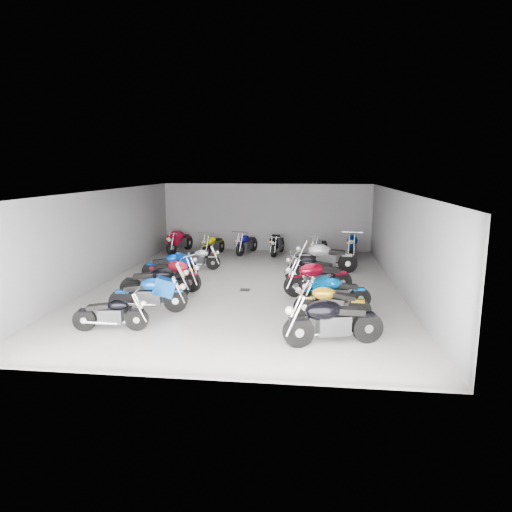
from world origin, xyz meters
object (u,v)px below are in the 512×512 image
(motorcycle_right_c, at_px, (335,293))
(motorcycle_back_b, at_px, (213,245))
(motorcycle_right_a, at_px, (332,321))
(motorcycle_back_a, at_px, (180,241))
(drain_grate, at_px, (245,290))
(motorcycle_back_d, at_px, (277,244))
(motorcycle_left_b, at_px, (149,294))
(motorcycle_back_c, at_px, (247,243))
(motorcycle_back_f, at_px, (352,245))
(motorcycle_left_c, at_px, (156,282))
(motorcycle_right_d, at_px, (318,278))
(motorcycle_left_f, at_px, (198,258))
(motorcycle_back_e, at_px, (319,247))
(motorcycle_right_f, at_px, (325,257))
(motorcycle_left_d, at_px, (173,274))
(motorcycle_left_e, at_px, (171,266))
(motorcycle_right_b, at_px, (331,302))
(motorcycle_left_a, at_px, (111,313))
(motorcycle_right_e, at_px, (313,269))

(motorcycle_right_c, relative_size, motorcycle_back_b, 0.99)
(motorcycle_right_a, height_order, motorcycle_back_a, motorcycle_right_a)
(motorcycle_right_c, bearing_deg, drain_grate, 48.76)
(motorcycle_right_a, height_order, motorcycle_back_d, motorcycle_right_a)
(motorcycle_left_b, height_order, motorcycle_back_b, motorcycle_left_b)
(motorcycle_right_a, height_order, motorcycle_back_c, motorcycle_right_a)
(motorcycle_back_f, bearing_deg, motorcycle_left_c, 56.17)
(motorcycle_right_d, relative_size, motorcycle_back_a, 0.97)
(motorcycle_right_c, height_order, motorcycle_back_b, motorcycle_back_b)
(motorcycle_left_f, bearing_deg, motorcycle_back_e, 120.05)
(motorcycle_left_c, relative_size, motorcycle_left_f, 1.16)
(drain_grate, relative_size, motorcycle_back_b, 0.16)
(motorcycle_left_c, bearing_deg, motorcycle_left_f, 167.53)
(motorcycle_right_f, bearing_deg, motorcycle_left_d, 120.55)
(motorcycle_back_c, height_order, motorcycle_back_f, motorcycle_back_f)
(motorcycle_left_d, distance_m, motorcycle_right_a, 6.55)
(motorcycle_left_b, distance_m, motorcycle_back_c, 9.12)
(motorcycle_back_b, distance_m, motorcycle_back_c, 1.56)
(motorcycle_left_f, distance_m, motorcycle_back_c, 3.82)
(drain_grate, xyz_separation_m, motorcycle_back_e, (2.53, 6.00, 0.45))
(motorcycle_right_c, distance_m, motorcycle_back_c, 8.86)
(motorcycle_back_c, bearing_deg, motorcycle_back_a, 18.02)
(motorcycle_right_c, bearing_deg, motorcycle_back_e, -7.61)
(motorcycle_back_e, bearing_deg, motorcycle_left_c, 74.96)
(motorcycle_left_d, bearing_deg, motorcycle_left_e, -138.98)
(motorcycle_left_b, distance_m, motorcycle_right_c, 5.20)
(motorcycle_left_d, height_order, motorcycle_left_e, motorcycle_left_d)
(motorcycle_left_b, relative_size, motorcycle_left_e, 1.09)
(drain_grate, distance_m, motorcycle_back_b, 6.28)
(motorcycle_left_c, xyz_separation_m, motorcycle_left_e, (-0.28, 2.44, -0.03))
(motorcycle_left_d, height_order, motorcycle_back_e, motorcycle_left_d)
(motorcycle_right_c, bearing_deg, motorcycle_left_e, 53.14)
(motorcycle_back_b, xyz_separation_m, motorcycle_back_d, (2.91, 0.47, 0.00))
(motorcycle_left_b, height_order, motorcycle_right_b, motorcycle_left_b)
(motorcycle_right_c, bearing_deg, motorcycle_back_d, 5.55)
(motorcycle_left_a, height_order, motorcycle_left_d, motorcycle_left_d)
(motorcycle_right_b, relative_size, motorcycle_right_e, 0.99)
(motorcycle_back_c, bearing_deg, motorcycle_right_a, 125.23)
(motorcycle_right_c, bearing_deg, motorcycle_right_d, 8.53)
(drain_grate, xyz_separation_m, motorcycle_right_f, (2.69, 2.95, 0.57))
(motorcycle_left_d, height_order, motorcycle_right_d, motorcycle_right_d)
(motorcycle_right_b, xyz_separation_m, motorcycle_right_c, (0.16, 1.01, -0.01))
(motorcycle_back_c, bearing_deg, motorcycle_right_e, 137.79)
(drain_grate, height_order, motorcycle_left_d, motorcycle_left_d)
(motorcycle_left_a, xyz_separation_m, motorcycle_right_d, (5.07, 3.84, 0.11))
(motorcycle_right_a, bearing_deg, motorcycle_right_e, -12.47)
(motorcycle_right_a, xyz_separation_m, motorcycle_back_f, (1.38, 10.52, -0.01))
(motorcycle_left_a, relative_size, motorcycle_back_b, 0.92)
(motorcycle_right_c, bearing_deg, motorcycle_back_f, -18.33)
(motorcycle_back_d, bearing_deg, motorcycle_right_a, 110.41)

